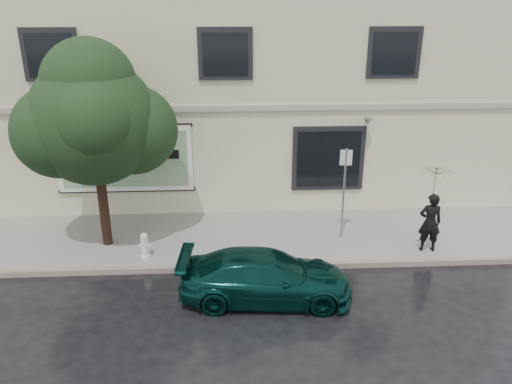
{
  "coord_description": "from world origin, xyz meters",
  "views": [
    {
      "loc": [
        0.1,
        -10.05,
        6.7
      ],
      "look_at": [
        0.75,
        2.2,
        1.93
      ],
      "focal_mm": 35.0,
      "sensor_mm": 36.0,
      "label": 1
    }
  ],
  "objects_px": {
    "pedestrian": "(430,222)",
    "fire_hydrant": "(145,245)",
    "car": "(266,277)",
    "street_tree": "(94,122)"
  },
  "relations": [
    {
      "from": "car",
      "to": "pedestrian",
      "type": "height_order",
      "value": "pedestrian"
    },
    {
      "from": "car",
      "to": "street_tree",
      "type": "relative_size",
      "value": 0.77
    },
    {
      "from": "pedestrian",
      "to": "fire_hydrant",
      "type": "bearing_deg",
      "value": 5.29
    },
    {
      "from": "pedestrian",
      "to": "fire_hydrant",
      "type": "relative_size",
      "value": 2.35
    },
    {
      "from": "street_tree",
      "to": "fire_hydrant",
      "type": "xyz_separation_m",
      "value": [
        1.2,
        -0.87,
        -3.19
      ]
    },
    {
      "from": "car",
      "to": "fire_hydrant",
      "type": "bearing_deg",
      "value": 62.13
    },
    {
      "from": "car",
      "to": "pedestrian",
      "type": "xyz_separation_m",
      "value": [
        4.63,
        1.93,
        0.4
      ]
    },
    {
      "from": "car",
      "to": "fire_hydrant",
      "type": "relative_size",
      "value": 5.66
    },
    {
      "from": "street_tree",
      "to": "fire_hydrant",
      "type": "relative_size",
      "value": 7.31
    },
    {
      "from": "street_tree",
      "to": "fire_hydrant",
      "type": "distance_m",
      "value": 3.52
    }
  ]
}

